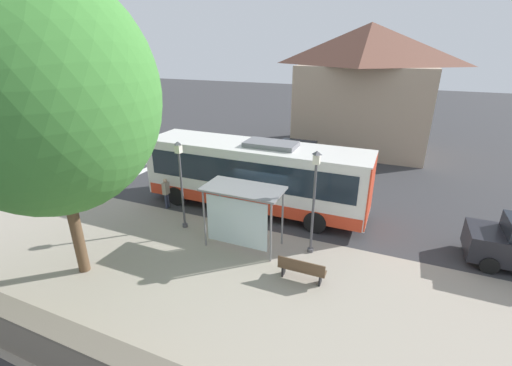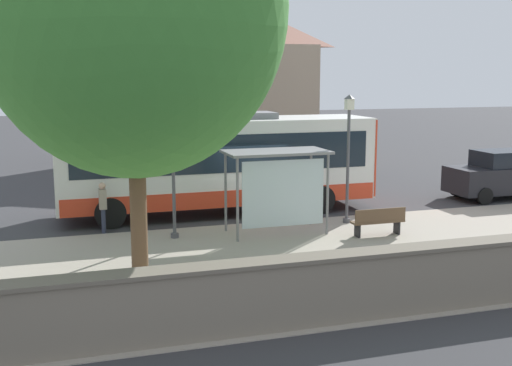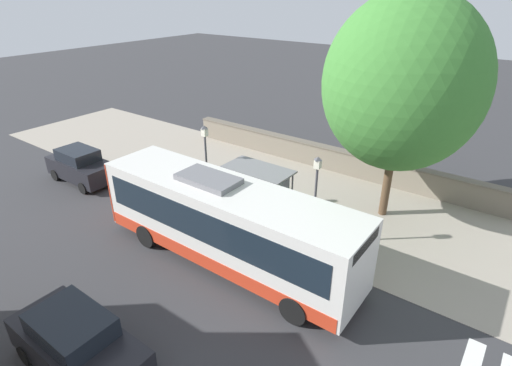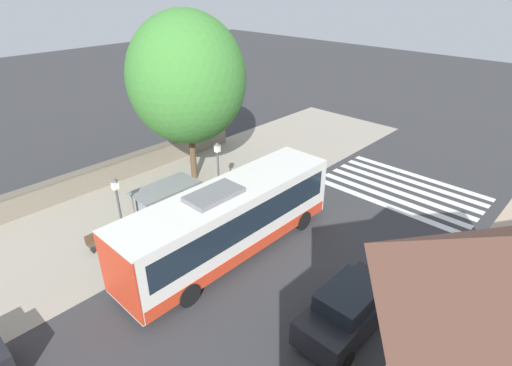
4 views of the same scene
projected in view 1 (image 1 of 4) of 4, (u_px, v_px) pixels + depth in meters
ground_plane at (255, 228)px, 15.46m from camera, size 120.00×120.00×0.00m
sidewalk_plaza at (203, 288)px, 11.62m from camera, size 9.00×44.00×0.02m
crosswalk_stripes at (125, 162)px, 24.13m from camera, size 9.00×5.25×0.01m
background_building at (365, 87)px, 25.66m from camera, size 7.24×9.97×9.21m
bus at (255, 174)px, 16.75m from camera, size 2.76×10.98×3.53m
bus_shelter at (242, 200)px, 13.25m from camera, size 1.63×3.14×2.56m
pedestrian at (166, 191)px, 17.09m from camera, size 0.34×0.22×1.58m
bench at (302, 269)px, 11.86m from camera, size 0.40×1.67×0.88m
street_lamp_near at (181, 178)px, 14.67m from camera, size 0.28×0.28×4.01m
street_lamp_far at (314, 195)px, 12.75m from camera, size 0.28×0.28×4.21m
shade_tree at (46, 96)px, 10.23m from camera, size 6.74×6.74×10.00m
parked_car_far_lane at (295, 156)px, 22.45m from camera, size 1.99×4.44×1.88m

